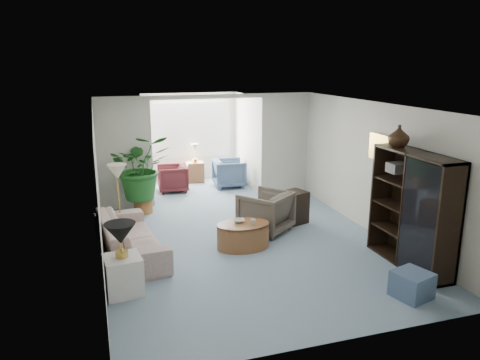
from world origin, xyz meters
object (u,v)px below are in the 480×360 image
object	(u,v)px
coffee_table	(243,236)
ottoman	(412,285)
entertainment_cabinet	(412,210)
plant_pot	(143,206)
sofa	(130,237)
coffee_cup	(253,222)
sunroom_table	(195,172)
sunroom_chair_maroon	(173,178)
table_lamp	(120,234)
cabinet_urn	(399,136)
side_table_dark	(292,207)
coffee_bowl	(239,221)
wingback_chair	(266,212)
end_table	(123,275)
framed_picture	(380,147)
floor_lamp	(117,172)
sunroom_chair_blue	(229,173)

from	to	relation	value
coffee_table	ottoman	bearing A→B (deg)	-54.49
entertainment_cabinet	plant_pot	distance (m)	5.59
sofa	coffee_cup	size ratio (longest dim) A/B	21.86
sunroom_table	sunroom_chair_maroon	bearing A→B (deg)	-135.00
table_lamp	cabinet_urn	world-z (taller)	cabinet_urn
entertainment_cabinet	cabinet_urn	distance (m)	1.22
side_table_dark	ottoman	world-z (taller)	side_table_dark
coffee_bowl	sunroom_chair_maroon	size ratio (longest dim) A/B	0.27
entertainment_cabinet	ottoman	distance (m)	1.34
cabinet_urn	ottoman	bearing A→B (deg)	-113.86
coffee_table	plant_pot	xyz separation A→B (m)	(-1.49, 2.52, -0.07)
sunroom_chair_maroon	coffee_table	bearing A→B (deg)	12.41
sunroom_chair_maroon	wingback_chair	bearing A→B (deg)	24.28
coffee_bowl	wingback_chair	xyz separation A→B (m)	(0.71, 0.54, -0.08)
side_table_dark	coffee_cup	bearing A→B (deg)	-139.30
sofa	ottoman	xyz separation A→B (m)	(3.65, -2.68, -0.14)
end_table	ottoman	distance (m)	4.08
end_table	side_table_dark	world-z (taller)	side_table_dark
sofa	coffee_bowl	world-z (taller)	sofa
entertainment_cabinet	end_table	bearing A→B (deg)	174.84
framed_picture	coffee_bowl	world-z (taller)	framed_picture
sofa	sunroom_table	bearing A→B (deg)	-31.57
end_table	coffee_table	xyz separation A→B (m)	(2.14, 1.08, -0.05)
entertainment_cabinet	sunroom_chair_maroon	distance (m)	6.28
floor_lamp	sunroom_chair_maroon	distance (m)	3.29
cabinet_urn	ottoman	distance (m)	2.42
framed_picture	coffee_bowl	size ratio (longest dim) A/B	2.47
wingback_chair	entertainment_cabinet	distance (m)	2.76
entertainment_cabinet	sunroom_table	bearing A→B (deg)	109.11
wingback_chair	side_table_dark	bearing A→B (deg)	165.59
entertainment_cabinet	coffee_cup	bearing A→B (deg)	147.80
table_lamp	sunroom_chair_maroon	size ratio (longest dim) A/B	0.59
side_table_dark	cabinet_urn	distance (m)	2.76
floor_lamp	framed_picture	bearing A→B (deg)	-16.87
framed_picture	entertainment_cabinet	bearing A→B (deg)	-99.84
floor_lamp	ottoman	world-z (taller)	floor_lamp
coffee_cup	ottoman	xyz separation A→B (m)	(1.56, -2.30, -0.31)
framed_picture	coffee_cup	distance (m)	2.70
plant_pot	sunroom_table	world-z (taller)	sunroom_table
coffee_bowl	sunroom_chair_maroon	bearing A→B (deg)	97.69
table_lamp	entertainment_cabinet	size ratio (longest dim) A/B	0.24
floor_lamp	coffee_bowl	world-z (taller)	floor_lamp
sunroom_chair_blue	sofa	bearing A→B (deg)	147.10
coffee_table	side_table_dark	bearing A→B (deg)	34.68
side_table_dark	sunroom_chair_maroon	distance (m)	3.66
coffee_table	entertainment_cabinet	bearing A→B (deg)	-32.30
table_lamp	sunroom_chair_maroon	distance (m)	5.38
sofa	side_table_dark	xyz separation A→B (m)	(3.30, 0.67, -0.00)
sofa	sunroom_chair_blue	bearing A→B (deg)	-43.73
table_lamp	wingback_chair	world-z (taller)	table_lamp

